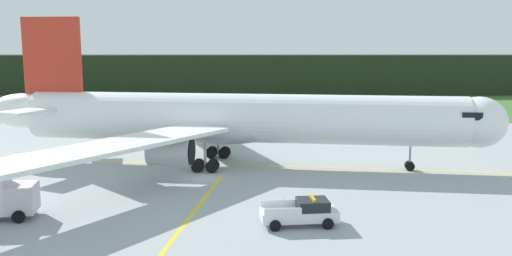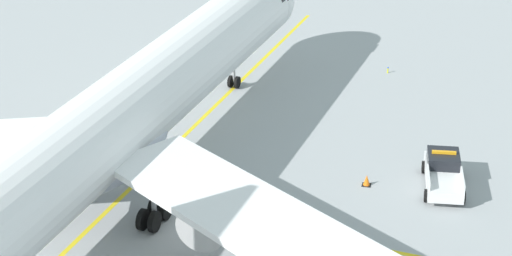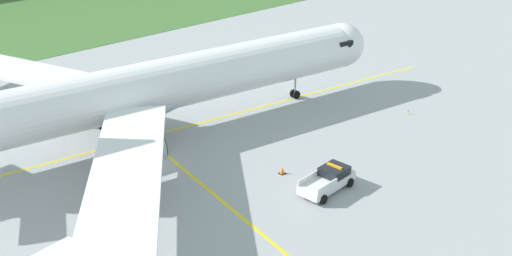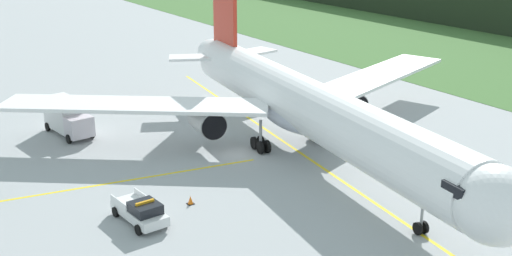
{
  "view_description": "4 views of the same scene",
  "coord_description": "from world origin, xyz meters",
  "px_view_note": "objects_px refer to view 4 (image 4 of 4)",
  "views": [
    {
      "loc": [
        5.11,
        -48.4,
        12.52
      ],
      "look_at": [
        5.0,
        4.46,
        3.94
      ],
      "focal_mm": 38.14,
      "sensor_mm": 36.0,
      "label": 1
    },
    {
      "loc": [
        -40.83,
        -12.98,
        26.34
      ],
      "look_at": [
        4.95,
        -2.17,
        4.16
      ],
      "focal_mm": 64.62,
      "sensor_mm": 36.0,
      "label": 2
    },
    {
      "loc": [
        -26.09,
        -42.9,
        26.41
      ],
      "look_at": [
        7.12,
        -5.23,
        3.22
      ],
      "focal_mm": 45.49,
      "sensor_mm": 36.0,
      "label": 3
    },
    {
      "loc": [
        47.13,
        -27.1,
        20.59
      ],
      "look_at": [
        6.26,
        -1.8,
        4.69
      ],
      "focal_mm": 44.05,
      "sensor_mm": 36.0,
      "label": 4
    }
  ],
  "objects_px": {
    "airliner": "(302,105)",
    "ops_pickup_truck": "(141,211)",
    "catering_truck": "(67,116)",
    "apron_cone": "(190,200)"
  },
  "relations": [
    {
      "from": "airliner",
      "to": "apron_cone",
      "type": "bearing_deg",
      "value": -71.78
    },
    {
      "from": "ops_pickup_truck",
      "to": "airliner",
      "type": "bearing_deg",
      "value": 106.77
    },
    {
      "from": "catering_truck",
      "to": "apron_cone",
      "type": "relative_size",
      "value": 10.46
    },
    {
      "from": "catering_truck",
      "to": "ops_pickup_truck",
      "type": "bearing_deg",
      "value": -3.02
    },
    {
      "from": "airliner",
      "to": "ops_pickup_truck",
      "type": "height_order",
      "value": "airliner"
    },
    {
      "from": "airliner",
      "to": "catering_truck",
      "type": "distance_m",
      "value": 24.05
    },
    {
      "from": "airliner",
      "to": "catering_truck",
      "type": "xyz_separation_m",
      "value": [
        -16.95,
        -16.81,
        -2.85
      ]
    },
    {
      "from": "airliner",
      "to": "apron_cone",
      "type": "height_order",
      "value": "airliner"
    },
    {
      "from": "ops_pickup_truck",
      "to": "catering_truck",
      "type": "xyz_separation_m",
      "value": [
        -22.38,
        1.18,
        0.98
      ]
    },
    {
      "from": "airliner",
      "to": "ops_pickup_truck",
      "type": "relative_size",
      "value": 9.64
    }
  ]
}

